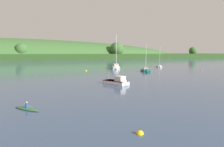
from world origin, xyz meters
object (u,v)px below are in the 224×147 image
(canoe_with_paddler, at_px, (27,109))
(mooring_buoy_far_upstream, at_px, (140,134))
(sailboat_far_left, at_px, (160,67))
(sailboat_outer_reach, at_px, (116,68))
(fishing_boat_moored, at_px, (118,83))
(mooring_buoy_off_fishing_boat, at_px, (201,70))
(sailboat_midwater_white, at_px, (146,71))
(mooring_buoy_foreground, at_px, (86,71))

(canoe_with_paddler, height_order, mooring_buoy_far_upstream, canoe_with_paddler)
(sailboat_far_left, height_order, sailboat_outer_reach, sailboat_outer_reach)
(canoe_with_paddler, bearing_deg, fishing_boat_moored, -90.29)
(mooring_buoy_off_fishing_boat, bearing_deg, sailboat_midwater_white, 169.99)
(sailboat_outer_reach, xyz_separation_m, mooring_buoy_far_upstream, (-30.81, -57.45, -0.31))
(canoe_with_paddler, bearing_deg, mooring_buoy_far_upstream, 178.84)
(sailboat_far_left, distance_m, mooring_buoy_far_upstream, 75.43)
(fishing_boat_moored, xyz_separation_m, mooring_buoy_off_fishing_boat, (43.91, 15.33, -0.36))
(sailboat_midwater_white, height_order, sailboat_outer_reach, sailboat_outer_reach)
(canoe_with_paddler, bearing_deg, sailboat_far_left, -84.41)
(fishing_boat_moored, bearing_deg, sailboat_far_left, 111.97)
(sailboat_midwater_white, distance_m, mooring_buoy_off_fishing_boat, 22.43)
(mooring_buoy_foreground, distance_m, mooring_buoy_far_upstream, 56.93)
(mooring_buoy_off_fishing_boat, relative_size, mooring_buoy_far_upstream, 0.88)
(mooring_buoy_foreground, bearing_deg, mooring_buoy_off_fishing_boat, -23.26)
(sailboat_outer_reach, xyz_separation_m, fishing_boat_moored, (-19.57, -34.84, 0.04))
(mooring_buoy_foreground, xyz_separation_m, mooring_buoy_off_fishing_boat, (38.14, -16.39, 0.00))
(sailboat_far_left, relative_size, mooring_buoy_off_fishing_boat, 16.53)
(mooring_buoy_foreground, height_order, mooring_buoy_off_fishing_boat, mooring_buoy_foreground)
(canoe_with_paddler, distance_m, mooring_buoy_off_fishing_boat, 67.32)
(sailboat_outer_reach, height_order, mooring_buoy_off_fishing_boat, sailboat_outer_reach)
(canoe_with_paddler, bearing_deg, mooring_buoy_foreground, -60.72)
(sailboat_midwater_white, height_order, mooring_buoy_off_fishing_boat, sailboat_midwater_white)
(sailboat_far_left, bearing_deg, sailboat_outer_reach, -62.28)
(mooring_buoy_foreground, bearing_deg, sailboat_outer_reach, 12.72)
(fishing_boat_moored, height_order, mooring_buoy_off_fishing_boat, fishing_boat_moored)
(sailboat_far_left, xyz_separation_m, mooring_buoy_far_upstream, (-51.07, -55.50, -0.12))
(sailboat_outer_reach, height_order, canoe_with_paddler, sailboat_outer_reach)
(sailboat_far_left, xyz_separation_m, fishing_boat_moored, (-39.83, -32.90, 0.24))
(sailboat_midwater_white, bearing_deg, mooring_buoy_far_upstream, -12.78)
(canoe_with_paddler, bearing_deg, sailboat_outer_reach, -70.96)
(canoe_with_paddler, bearing_deg, sailboat_midwater_white, -84.42)
(sailboat_midwater_white, height_order, fishing_boat_moored, sailboat_midwater_white)
(sailboat_midwater_white, xyz_separation_m, mooring_buoy_far_upstream, (-33.06, -41.84, -0.26))
(sailboat_midwater_white, xyz_separation_m, sailboat_outer_reach, (-2.25, 15.61, 0.06))
(sailboat_midwater_white, xyz_separation_m, sailboat_far_left, (18.01, 13.67, -0.14))
(mooring_buoy_foreground, bearing_deg, mooring_buoy_far_upstream, -107.38)
(fishing_boat_moored, distance_m, canoe_with_paddler, 21.13)
(mooring_buoy_far_upstream, bearing_deg, sailboat_midwater_white, 51.69)
(sailboat_far_left, distance_m, sailboat_outer_reach, 20.36)
(fishing_boat_moored, relative_size, mooring_buoy_foreground, 7.64)
(canoe_with_paddler, relative_size, mooring_buoy_foreground, 4.47)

